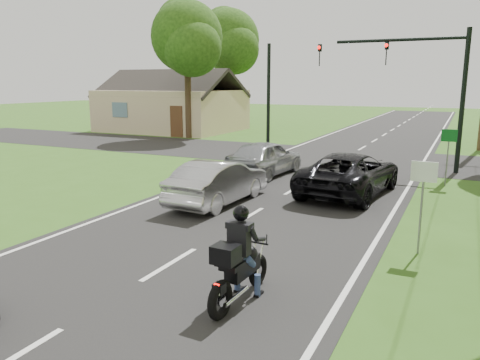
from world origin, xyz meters
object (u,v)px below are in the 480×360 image
Objects in this scene: sign_white at (423,185)px; silver_sedan at (219,182)px; dark_suv at (350,173)px; traffic_signal at (417,75)px; motorcycle_rider at (239,265)px; sign_green at (449,144)px; silver_suv at (265,158)px.

silver_sedan is at bearing 162.00° from sign_white.
sign_white reaches higher than dark_suv.
traffic_signal reaches higher than silver_sedan.
motorcycle_rider is at bearing 96.62° from dark_suv.
sign_green reaches higher than dark_suv.
silver_sedan is 1.99× the size of sign_white.
silver_suv is at bearing -18.20° from dark_suv.
silver_sedan is 6.60m from sign_white.
silver_sedan is 8.82m from sign_green.
sign_green is (6.42, 5.98, 0.89)m from silver_sedan.
dark_suv is at bearing -135.52° from silver_sedan.
silver_sedan is at bearing 47.75° from dark_suv.
traffic_signal is (5.31, 4.13, 3.38)m from silver_suv.
traffic_signal is (4.86, 9.00, 3.43)m from silver_sedan.
dark_suv is at bearing -135.88° from sign_green.
sign_green is (2.95, 2.86, 0.86)m from dark_suv.
dark_suv is 1.23× the size of silver_sedan.
silver_sedan is 1.99× the size of sign_green.
dark_suv is at bearing 93.20° from motorcycle_rider.
silver_sedan is at bearing -118.35° from traffic_signal.
sign_green is at bearing -130.10° from dark_suv.
sign_white is 8.00m from sign_green.
silver_suv is 0.68× the size of traffic_signal.
silver_sedan is 4.89m from silver_suv.
silver_suv is 7.01m from sign_green.
silver_suv is (-3.93, 1.75, 0.02)m from dark_suv.
traffic_signal is (1.25, 14.91, 3.44)m from motorcycle_rider.
silver_suv is at bearing -82.13° from silver_sedan.
motorcycle_rider reaches higher than dark_suv.
sign_white is at bearing 164.51° from silver_sedan.
sign_white is at bearing 138.78° from silver_suv.
silver_suv reaches higher than dark_suv.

